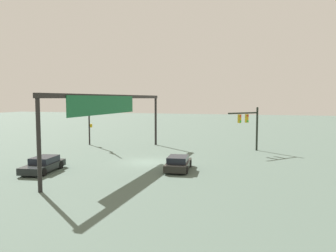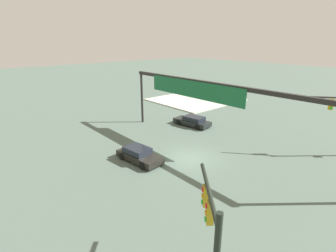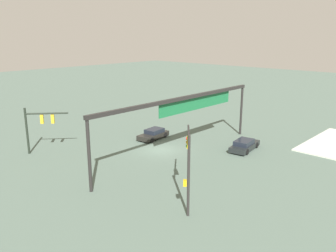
{
  "view_description": "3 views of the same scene",
  "coord_description": "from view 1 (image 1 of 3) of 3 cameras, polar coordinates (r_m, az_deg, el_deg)",
  "views": [
    {
      "loc": [
        29.27,
        10.86,
        6.01
      ],
      "look_at": [
        2.42,
        2.73,
        3.69
      ],
      "focal_mm": 35.83,
      "sensor_mm": 36.0,
      "label": 1
    },
    {
      "loc": [
        -14.41,
        15.01,
        9.94
      ],
      "look_at": [
        -0.25,
        2.73,
        3.68
      ],
      "focal_mm": 27.63,
      "sensor_mm": 36.0,
      "label": 2
    },
    {
      "loc": [
        -26.24,
        -25.34,
        12.38
      ],
      "look_at": [
        0.5,
        -0.62,
        2.76
      ],
      "focal_mm": 37.03,
      "sensor_mm": 36.0,
      "label": 3
    }
  ],
  "objects": [
    {
      "name": "sedan_car_waiting_far",
      "position": [
        29.55,
        -20.44,
        -6.18
      ],
      "size": [
        4.77,
        2.43,
        1.21
      ],
      "rotation": [
        0.0,
        0.0,
        0.14
      ],
      "color": "black",
      "rests_on": "ground"
    },
    {
      "name": "overhead_sign_gantry",
      "position": [
        31.72,
        -9.22,
        3.57
      ],
      "size": [
        23.28,
        0.43,
        6.36
      ],
      "color": "black",
      "rests_on": "ground"
    },
    {
      "name": "traffic_signal_opposite_side",
      "position": [
        39.03,
        13.74,
        0.63
      ],
      "size": [
        3.45,
        3.09,
        5.0
      ],
      "rotation": [
        0.0,
        0.0,
        -0.73
      ],
      "color": "black",
      "rests_on": "ground"
    },
    {
      "name": "ground_plane",
      "position": [
        31.79,
        -3.48,
        -6.18
      ],
      "size": [
        195.45,
        195.45,
        0.0
      ],
      "primitive_type": "plane",
      "color": "#4E6156"
    },
    {
      "name": "sedan_car_approaching",
      "position": [
        28.25,
        1.75,
        -6.37
      ],
      "size": [
        4.38,
        2.26,
        1.21
      ],
      "rotation": [
        0.0,
        0.0,
        3.26
      ],
      "color": "black",
      "rests_on": "ground"
    },
    {
      "name": "traffic_signal_near_corner",
      "position": [
        43.36,
        -13.01,
        1.68
      ],
      "size": [
        4.29,
        3.42,
        5.91
      ],
      "rotation": [
        0.0,
        0.0,
        0.7
      ],
      "color": "black",
      "rests_on": "ground"
    }
  ]
}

